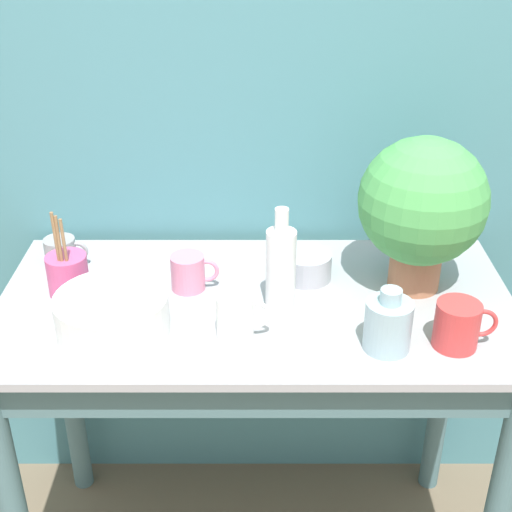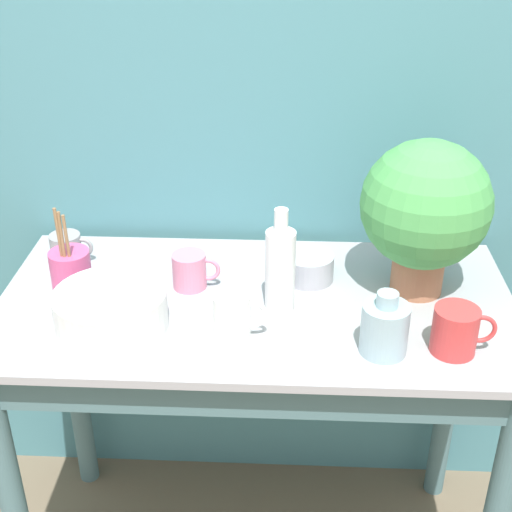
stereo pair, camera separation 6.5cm
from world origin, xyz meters
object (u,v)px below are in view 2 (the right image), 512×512
potted_plant (425,208)px  mug_white (233,316)px  bottle_short (385,328)px  mug_red (456,330)px  bowl_wash_large (111,310)px  mug_grey (67,248)px  bowl_small_steel (309,267)px  bottle_tall (280,268)px  mug_pink (190,271)px  utensil_cup (71,269)px

potted_plant → mug_white: 0.50m
bottle_short → mug_red: bearing=3.3°
bowl_wash_large → mug_red: size_ratio=1.85×
mug_red → mug_grey: (-0.92, 0.35, -0.01)m
mug_white → bowl_small_steel: size_ratio=0.96×
potted_plant → bottle_short: (-0.11, -0.25, -0.16)m
bowl_wash_large → bowl_small_steel: size_ratio=2.00×
bowl_wash_large → bottle_tall: 0.39m
mug_pink → mug_grey: bearing=161.6°
utensil_cup → mug_red: bearing=-13.8°
bottle_short → mug_pink: bearing=150.8°
bottle_short → mug_pink: 0.50m
bottle_short → potted_plant: bearing=67.3°
potted_plant → mug_pink: 0.57m
bottle_tall → utensil_cup: size_ratio=1.12×
bottle_short → mug_pink: size_ratio=1.23×
bottle_tall → mug_red: 0.40m
bottle_tall → bottle_short: bottle_tall is taller
utensil_cup → bowl_small_steel: bearing=7.1°
bowl_small_steel → utensil_cup: bearing=-172.9°
potted_plant → mug_pink: potted_plant is taller
mug_pink → bowl_wash_large: bearing=-129.5°
mug_pink → mug_grey: size_ratio=1.05×
bowl_wash_large → utensil_cup: 0.21m
mug_red → mug_pink: bearing=158.1°
bowl_wash_large → utensil_cup: size_ratio=1.11×
potted_plant → mug_grey: size_ratio=3.41×
mug_white → bowl_wash_large: bearing=176.3°
mug_pink → mug_grey: (-0.33, 0.11, -0.01)m
mug_white → mug_grey: mug_white is taller
bottle_short → mug_white: (-0.32, 0.04, -0.01)m
bowl_wash_large → mug_grey: 0.35m
mug_red → bowl_wash_large: bearing=176.0°
bottle_short → mug_red: bottle_short is taller
mug_red → mug_grey: mug_red is taller
mug_pink → utensil_cup: (-0.29, -0.02, 0.01)m
bottle_tall → mug_red: (0.37, -0.15, -0.05)m
bowl_wash_large → mug_red: 0.74m
bottle_short → mug_grey: 0.85m
mug_grey → mug_pink: bearing=-18.4°
potted_plant → bottle_tall: bearing=-163.8°
utensil_cup → bottle_short: bearing=-17.2°
mug_white → potted_plant: bearing=26.4°
bottle_tall → bowl_small_steel: bearing=63.1°
mug_red → mug_pink: (-0.59, 0.24, -0.01)m
mug_pink → bowl_small_steel: bearing=10.0°
bowl_wash_large → mug_grey: size_ratio=2.24×
potted_plant → mug_red: 0.30m
potted_plant → mug_red: potted_plant is taller
mug_grey → bowl_small_steel: bearing=-5.6°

